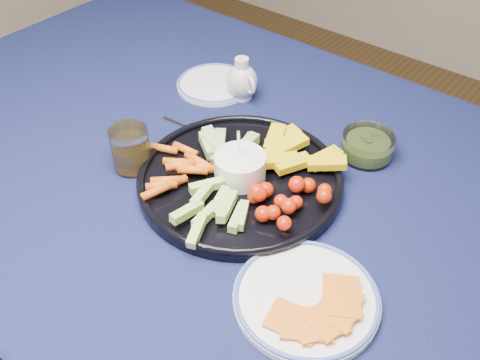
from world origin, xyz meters
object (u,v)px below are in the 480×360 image
Objects in this scene: dining_table at (222,193)px; juice_tumbler at (131,151)px; crudite_platter at (239,175)px; creamer_pitcher at (242,81)px; cheese_plate at (306,296)px; pickle_bowl at (367,147)px; side_plate_extra at (214,84)px.

dining_table is 0.22m from juice_tumbler.
crudite_platter is 0.31m from creamer_pitcher.
creamer_pitcher is 0.44× the size of cheese_plate.
pickle_bowl is 0.48m from juice_tumbler.
creamer_pitcher is 0.59m from cheese_plate.
creamer_pitcher reaches higher than cheese_plate.
crudite_platter is 0.22m from juice_tumbler.
juice_tumbler reaches higher than side_plate_extra.
crudite_platter is at bearing -21.24° from dining_table.
side_plate_extra is (-0.27, 0.24, -0.02)m from crudite_platter.
creamer_pitcher is at bearing 178.20° from pickle_bowl.
cheese_plate is at bearing -28.50° from dining_table.
dining_table is 7.23× the size of cheese_plate.
side_plate_extra is (-0.20, 0.21, 0.10)m from dining_table.
crudite_platter reaches higher than juice_tumbler.
juice_tumbler is at bearing -136.95° from pickle_bowl.
juice_tumbler is (-0.20, -0.09, 0.02)m from crudite_platter.
pickle_bowl is at bearing 42.66° from dining_table.
creamer_pitcher is (-0.12, 0.21, 0.13)m from dining_table.
pickle_bowl is at bearing -0.75° from side_plate_extra.
cheese_plate is at bearing -41.58° from creamer_pitcher.
cheese_plate is 0.46m from juice_tumbler.
dining_table is at bearing 43.72° from juice_tumbler.
dining_table is at bearing 158.76° from crudite_platter.
juice_tumbler is (-0.01, -0.34, -0.00)m from creamer_pitcher.
pickle_bowl reaches higher than dining_table.
dining_table is 0.28m from creamer_pitcher.
creamer_pitcher is 0.34m from juice_tumbler.
juice_tumbler is at bearing -78.07° from side_plate_extra.
creamer_pitcher is at bearing 127.66° from crudite_platter.
crudite_platter is 0.36m from side_plate_extra.
creamer_pitcher is 0.09m from side_plate_extra.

